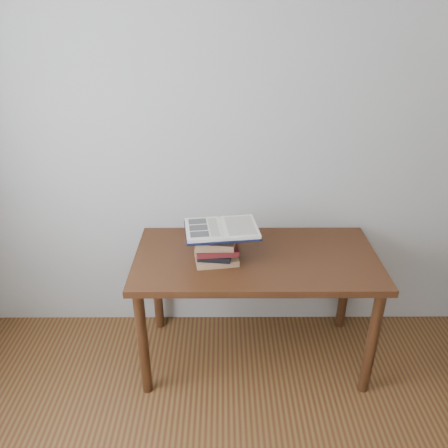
{
  "coord_description": "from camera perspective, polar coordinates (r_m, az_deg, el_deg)",
  "views": [
    {
      "loc": [
        -0.12,
        -0.74,
        2.03
      ],
      "look_at": [
        -0.12,
        1.25,
        1.01
      ],
      "focal_mm": 35.0,
      "sensor_mm": 36.0,
      "label": 1
    }
  ],
  "objects": [
    {
      "name": "open_book",
      "position": [
        2.34,
        -0.31,
        -0.65
      ],
      "size": [
        0.42,
        0.32,
        0.03
      ],
      "rotation": [
        0.0,
        0.0,
        0.13
      ],
      "color": "black",
      "rests_on": "book_stack"
    },
    {
      "name": "room_shell",
      "position": [
        0.85,
        2.7,
        -1.17
      ],
      "size": [
        3.54,
        3.54,
        2.62
      ],
      "color": "#ABA9A2",
      "rests_on": "ground"
    },
    {
      "name": "desk",
      "position": [
        2.54,
        4.15,
        -6.06
      ],
      "size": [
        1.38,
        0.69,
        0.74
      ],
      "color": "#3F1C0F",
      "rests_on": "ground"
    },
    {
      "name": "book_stack",
      "position": [
        2.39,
        -1.05,
        -3.01
      ],
      "size": [
        0.25,
        0.21,
        0.18
      ],
      "color": "#98744E",
      "rests_on": "desk"
    }
  ]
}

